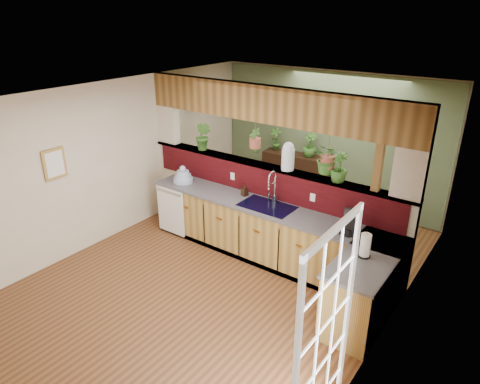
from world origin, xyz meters
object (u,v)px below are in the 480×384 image
Objects in this scene: dish_stack at (183,177)px; paper_towel at (365,246)px; faucet at (273,186)px; coffee_maker at (349,223)px; soap_dispenser at (245,190)px; glass_jar at (288,156)px; shelving_console at (296,176)px.

paper_towel reaches higher than dish_stack.
faucet is 1.57× the size of dish_stack.
coffee_maker is (2.99, -0.05, 0.05)m from dish_stack.
paper_towel is at bearing -16.05° from soap_dispenser.
glass_jar reaches higher than soap_dispenser.
paper_towel is (2.20, -0.63, 0.05)m from soap_dispenser.
coffee_maker is at bearing -0.87° from dish_stack.
paper_towel is 0.74× the size of glass_jar.
faucet is 0.49m from glass_jar.
soap_dispenser is at bearing 155.11° from coffee_maker.
shelving_console is (-2.06, 2.34, -0.54)m from coffee_maker.
faucet is 1.74× the size of coffee_maker.
faucet is 0.53m from soap_dispenser.
dish_stack is at bearing -118.37° from shelving_console.
dish_stack is 1.11× the size of coffee_maker.
coffee_maker is at bearing -9.17° from faucet.
dish_stack is 0.24× the size of shelving_console.
paper_towel reaches higher than coffee_maker.
coffee_maker is 0.59m from paper_towel.
paper_towel reaches higher than shelving_console.
soap_dispenser is 2.29m from paper_towel.
faucet is 1.64× the size of paper_towel.
paper_towel is 1.90m from glass_jar.
dish_stack is at bearing -167.71° from glass_jar.
paper_towel is at bearing -21.19° from faucet.
faucet reaches higher than paper_towel.
faucet reaches higher than soap_dispenser.
paper_towel is (1.70, -0.66, -0.14)m from faucet.
soap_dispenser is 0.45× the size of glass_jar.
paper_towel is at bearing -8.29° from dish_stack.
paper_towel is 3.75m from shelving_console.
glass_jar is (0.61, 0.25, 0.61)m from soap_dispenser.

